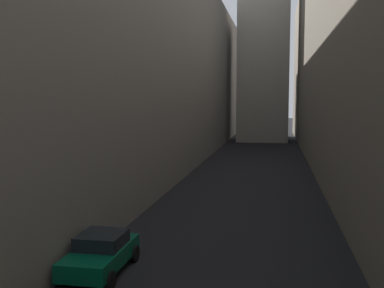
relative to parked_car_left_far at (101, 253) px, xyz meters
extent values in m
plane|color=black|center=(4.40, 23.81, -0.78)|extent=(264.00, 264.00, 0.00)
cube|color=slate|center=(-6.82, 25.81, 9.35)|extent=(11.44, 108.00, 20.27)
cube|color=#756B5B|center=(15.20, 25.81, 11.03)|extent=(10.61, 108.00, 23.62)
cube|color=gray|center=(4.40, 59.13, 19.13)|extent=(8.00, 8.00, 39.83)
cube|color=#05472D|center=(0.00, -0.04, -0.12)|extent=(1.83, 4.19, 0.66)
cube|color=black|center=(0.00, 0.13, 0.47)|extent=(1.68, 1.84, 0.53)
cylinder|color=black|center=(-0.91, 1.39, -0.45)|extent=(0.22, 0.67, 0.67)
cylinder|color=black|center=(0.91, 1.39, -0.45)|extent=(0.22, 0.67, 0.67)
cylinder|color=black|center=(-0.91, -1.46, -0.45)|extent=(0.22, 0.67, 0.67)
cylinder|color=black|center=(0.91, -1.46, -0.45)|extent=(0.22, 0.67, 0.67)
camera|label=1|loc=(6.52, -16.16, 5.84)|focal=42.87mm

